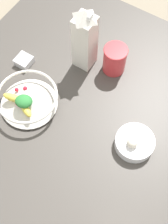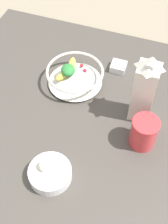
# 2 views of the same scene
# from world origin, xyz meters

# --- Properties ---
(ground_plane) EXTENTS (6.00, 6.00, 0.00)m
(ground_plane) POSITION_xyz_m (0.00, 0.00, 0.00)
(ground_plane) COLOR gray
(countertop) EXTENTS (1.12, 1.12, 0.04)m
(countertop) POSITION_xyz_m (0.00, 0.00, 0.02)
(countertop) COLOR #47423D
(countertop) RESTS_ON ground_plane
(fruit_bowl) EXTENTS (0.22, 0.22, 0.09)m
(fruit_bowl) POSITION_xyz_m (-0.08, 0.21, 0.08)
(fruit_bowl) COLOR silver
(fruit_bowl) RESTS_ON countertop
(milk_carton) EXTENTS (0.07, 0.07, 0.28)m
(milk_carton) POSITION_xyz_m (0.19, 0.14, 0.17)
(milk_carton) COLOR silver
(milk_carton) RESTS_ON countertop
(drinking_cup) EXTENTS (0.09, 0.09, 0.12)m
(drinking_cup) POSITION_xyz_m (0.23, 0.03, 0.10)
(drinking_cup) COLOR #DB383D
(drinking_cup) RESTS_ON countertop
(spice_jar) EXTENTS (0.06, 0.06, 0.03)m
(spice_jar) POSITION_xyz_m (0.06, 0.33, 0.05)
(spice_jar) COLOR silver
(spice_jar) RESTS_ON countertop
(garlic_bowl) EXTENTS (0.13, 0.13, 0.07)m
(garlic_bowl) POSITION_xyz_m (-0.01, -0.19, 0.06)
(garlic_bowl) COLOR white
(garlic_bowl) RESTS_ON countertop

